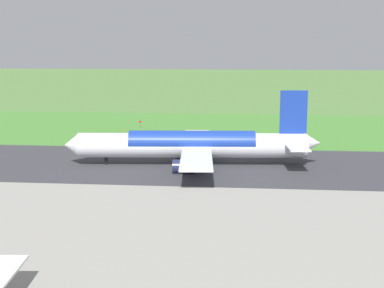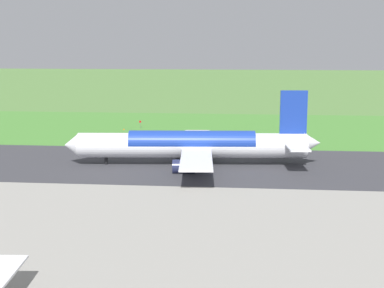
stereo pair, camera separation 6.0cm
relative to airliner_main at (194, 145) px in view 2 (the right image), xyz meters
The scene contains 6 objects.
ground_plane 12.26m from the airliner_main, ahead, with size 800.00×800.00×0.00m, color #547F3D.
runway_asphalt 12.25m from the airliner_main, ahead, with size 600.00×36.27×0.06m, color #38383D.
grass_verge_foreground 45.54m from the airliner_main, 75.36° to the right, with size 600.00×80.00×0.04m, color #478534.
airliner_main is the anchor object (origin of this frame).
no_stopping_sign 53.03m from the airliner_main, 66.95° to the right, with size 0.60×0.10×2.28m.
traffic_cone_orange 51.14m from the airliner_main, 60.85° to the right, with size 0.40×0.40×0.55m, color orange.
Camera 2 is at (-22.05, 114.25, 25.83)m, focal length 51.94 mm.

